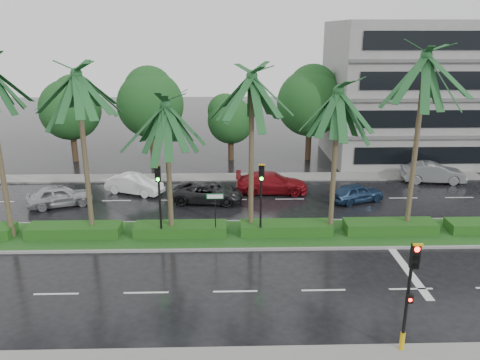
{
  "coord_description": "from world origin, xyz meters",
  "views": [
    {
      "loc": [
        -0.28,
        -23.51,
        11.22
      ],
      "look_at": [
        0.39,
        1.5,
        3.19
      ],
      "focal_mm": 35.0,
      "sensor_mm": 36.0,
      "label": 1
    }
  ],
  "objects_px": {
    "street_sign": "(215,204)",
    "car_blue": "(357,193)",
    "car_silver": "(60,196)",
    "car_red": "(272,183)",
    "car_darkgrey": "(208,193)",
    "signal_near": "(409,293)",
    "car_grey": "(433,173)",
    "signal_median_left": "(159,191)",
    "car_white": "(135,184)"
  },
  "relations": [
    {
      "from": "street_sign",
      "to": "car_silver",
      "type": "height_order",
      "value": "street_sign"
    },
    {
      "from": "car_silver",
      "to": "car_darkgrey",
      "type": "bearing_deg",
      "value": -106.95
    },
    {
      "from": "street_sign",
      "to": "car_blue",
      "type": "xyz_separation_m",
      "value": [
        9.5,
        5.91,
        -1.48
      ]
    },
    {
      "from": "car_blue",
      "to": "car_grey",
      "type": "distance_m",
      "value": 8.12
    },
    {
      "from": "signal_median_left",
      "to": "street_sign",
      "type": "relative_size",
      "value": 1.68
    },
    {
      "from": "street_sign",
      "to": "car_red",
      "type": "bearing_deg",
      "value": 64.11
    },
    {
      "from": "car_white",
      "to": "car_darkgrey",
      "type": "distance_m",
      "value": 5.69
    },
    {
      "from": "signal_near",
      "to": "car_grey",
      "type": "relative_size",
      "value": 0.93
    },
    {
      "from": "signal_near",
      "to": "street_sign",
      "type": "relative_size",
      "value": 1.68
    },
    {
      "from": "car_white",
      "to": "car_red",
      "type": "relative_size",
      "value": 0.81
    },
    {
      "from": "car_silver",
      "to": "car_white",
      "type": "height_order",
      "value": "car_silver"
    },
    {
      "from": "signal_near",
      "to": "car_darkgrey",
      "type": "distance_m",
      "value": 17.83
    },
    {
      "from": "signal_median_left",
      "to": "car_darkgrey",
      "type": "bearing_deg",
      "value": 69.54
    },
    {
      "from": "signal_median_left",
      "to": "street_sign",
      "type": "height_order",
      "value": "signal_median_left"
    },
    {
      "from": "car_darkgrey",
      "to": "signal_near",
      "type": "bearing_deg",
      "value": -148.46
    },
    {
      "from": "car_red",
      "to": "car_blue",
      "type": "xyz_separation_m",
      "value": [
        5.64,
        -2.03,
        -0.1
      ]
    },
    {
      "from": "car_grey",
      "to": "signal_median_left",
      "type": "bearing_deg",
      "value": 123.44
    },
    {
      "from": "car_darkgrey",
      "to": "street_sign",
      "type": "bearing_deg",
      "value": -168.0
    },
    {
      "from": "car_silver",
      "to": "car_grey",
      "type": "height_order",
      "value": "car_grey"
    },
    {
      "from": "car_grey",
      "to": "car_darkgrey",
      "type": "bearing_deg",
      "value": 108.58
    },
    {
      "from": "signal_median_left",
      "to": "signal_near",
      "type": "bearing_deg",
      "value": -44.09
    },
    {
      "from": "signal_median_left",
      "to": "car_red",
      "type": "distance_m",
      "value": 10.87
    },
    {
      "from": "signal_near",
      "to": "signal_median_left",
      "type": "distance_m",
      "value": 13.93
    },
    {
      "from": "signal_median_left",
      "to": "car_red",
      "type": "height_order",
      "value": "signal_median_left"
    },
    {
      "from": "signal_median_left",
      "to": "car_grey",
      "type": "relative_size",
      "value": 0.93
    },
    {
      "from": "car_silver",
      "to": "car_grey",
      "type": "xyz_separation_m",
      "value": [
        27.0,
        4.39,
        0.06
      ]
    },
    {
      "from": "car_silver",
      "to": "car_red",
      "type": "height_order",
      "value": "car_red"
    },
    {
      "from": "car_grey",
      "to": "street_sign",
      "type": "bearing_deg",
      "value": 127.09
    },
    {
      "from": "street_sign",
      "to": "car_grey",
      "type": "xyz_separation_m",
      "value": [
        16.5,
        10.02,
        -1.35
      ]
    },
    {
      "from": "street_sign",
      "to": "car_blue",
      "type": "distance_m",
      "value": 11.29
    },
    {
      "from": "car_blue",
      "to": "car_grey",
      "type": "height_order",
      "value": "car_grey"
    },
    {
      "from": "signal_median_left",
      "to": "car_darkgrey",
      "type": "relative_size",
      "value": 0.91
    },
    {
      "from": "signal_near",
      "to": "signal_median_left",
      "type": "bearing_deg",
      "value": 135.91
    },
    {
      "from": "car_red",
      "to": "car_grey",
      "type": "xyz_separation_m",
      "value": [
        12.64,
        2.07,
        0.02
      ]
    },
    {
      "from": "street_sign",
      "to": "car_blue",
      "type": "bearing_deg",
      "value": 31.9
    },
    {
      "from": "signal_near",
      "to": "car_grey",
      "type": "xyz_separation_m",
      "value": [
        9.5,
        19.89,
        -1.73
      ]
    },
    {
      "from": "car_darkgrey",
      "to": "car_blue",
      "type": "relative_size",
      "value": 1.27
    },
    {
      "from": "street_sign",
      "to": "car_darkgrey",
      "type": "xyz_separation_m",
      "value": [
        -0.64,
        6.14,
        -1.46
      ]
    },
    {
      "from": "street_sign",
      "to": "car_white",
      "type": "bearing_deg",
      "value": 126.74
    },
    {
      "from": "car_blue",
      "to": "car_grey",
      "type": "bearing_deg",
      "value": -79.76
    },
    {
      "from": "car_white",
      "to": "car_grey",
      "type": "xyz_separation_m",
      "value": [
        22.5,
        1.98,
        0.08
      ]
    },
    {
      "from": "car_silver",
      "to": "car_darkgrey",
      "type": "distance_m",
      "value": 9.87
    },
    {
      "from": "street_sign",
      "to": "car_grey",
      "type": "distance_m",
      "value": 19.35
    },
    {
      "from": "car_silver",
      "to": "car_darkgrey",
      "type": "relative_size",
      "value": 0.87
    },
    {
      "from": "street_sign",
      "to": "car_blue",
      "type": "relative_size",
      "value": 0.69
    },
    {
      "from": "street_sign",
      "to": "car_silver",
      "type": "distance_m",
      "value": 12.0
    },
    {
      "from": "street_sign",
      "to": "car_darkgrey",
      "type": "bearing_deg",
      "value": 95.97
    },
    {
      "from": "car_red",
      "to": "car_grey",
      "type": "relative_size",
      "value": 1.1
    },
    {
      "from": "car_blue",
      "to": "car_grey",
      "type": "xyz_separation_m",
      "value": [
        7.0,
        4.11,
        0.13
      ]
    },
    {
      "from": "car_white",
      "to": "signal_near",
      "type": "bearing_deg",
      "value": -122.41
    }
  ]
}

